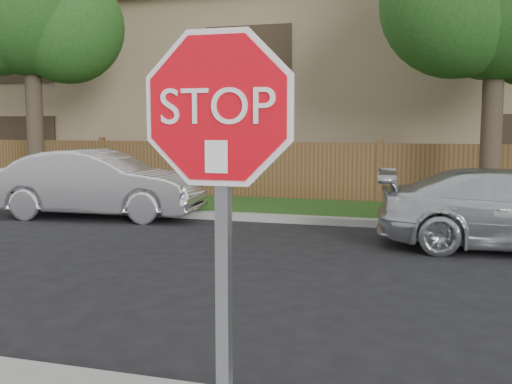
% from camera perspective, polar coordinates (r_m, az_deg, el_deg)
% --- Properties ---
extents(far_curb, '(70.00, 0.30, 0.15)m').
position_cam_1_polar(far_curb, '(12.48, 10.18, -2.87)').
color(far_curb, gray).
rests_on(far_curb, ground).
extents(grass_strip, '(70.00, 3.00, 0.12)m').
position_cam_1_polar(grass_strip, '(14.10, 10.97, -1.88)').
color(grass_strip, '#1E4714').
rests_on(grass_strip, ground).
extents(fence, '(70.00, 0.12, 1.60)m').
position_cam_1_polar(fence, '(15.60, 11.64, 1.64)').
color(fence, '#54341D').
rests_on(fence, ground).
extents(apartment_building, '(35.20, 9.20, 7.20)m').
position_cam_1_polar(apartment_building, '(21.18, 13.23, 10.22)').
color(apartment_building, '#8B7A56').
rests_on(apartment_building, ground).
extents(tree_left, '(4.80, 3.90, 7.78)m').
position_cam_1_polar(tree_left, '(17.44, -20.95, 16.44)').
color(tree_left, '#382B21').
rests_on(tree_left, ground).
extents(stop_sign, '(1.01, 0.13, 2.55)m').
position_cam_1_polar(stop_sign, '(2.79, -3.47, 1.36)').
color(stop_sign, gray).
rests_on(stop_sign, sidewalk_near).
extents(sedan_left, '(4.75, 2.10, 1.52)m').
position_cam_1_polar(sedan_left, '(13.80, -14.76, 0.76)').
color(sedan_left, silver).
rests_on(sedan_left, ground).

